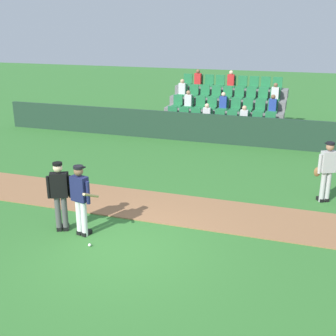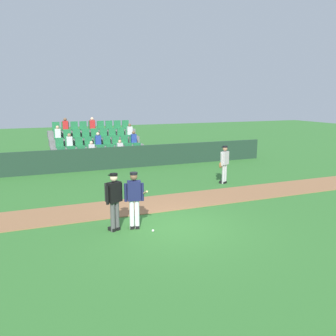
{
  "view_description": "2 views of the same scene",
  "coord_description": "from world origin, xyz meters",
  "px_view_note": "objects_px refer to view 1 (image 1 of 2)",
  "views": [
    {
      "loc": [
        3.78,
        -7.96,
        4.86
      ],
      "look_at": [
        0.38,
        2.32,
        1.23
      ],
      "focal_mm": 46.31,
      "sensor_mm": 36.0,
      "label": 1
    },
    {
      "loc": [
        -4.05,
        -9.61,
        3.95
      ],
      "look_at": [
        1.01,
        2.87,
        1.26
      ],
      "focal_mm": 38.07,
      "sensor_mm": 36.0,
      "label": 2
    }
  ],
  "objects_px": {
    "umpire_home_plate": "(60,192)",
    "baseball": "(90,245)",
    "runner_grey_jersey": "(327,170)",
    "batter_navy_jersey": "(81,198)"
  },
  "relations": [
    {
      "from": "umpire_home_plate",
      "to": "runner_grey_jersey",
      "type": "height_order",
      "value": "same"
    },
    {
      "from": "runner_grey_jersey",
      "to": "baseball",
      "type": "xyz_separation_m",
      "value": [
        -5.1,
        -4.47,
        -0.93
      ]
    },
    {
      "from": "umpire_home_plate",
      "to": "baseball",
      "type": "height_order",
      "value": "umpire_home_plate"
    },
    {
      "from": "batter_navy_jersey",
      "to": "runner_grey_jersey",
      "type": "distance_m",
      "value": 6.82
    },
    {
      "from": "umpire_home_plate",
      "to": "baseball",
      "type": "bearing_deg",
      "value": -27.83
    },
    {
      "from": "umpire_home_plate",
      "to": "batter_navy_jersey",
      "type": "bearing_deg",
      "value": -7.57
    },
    {
      "from": "runner_grey_jersey",
      "to": "umpire_home_plate",
      "type": "bearing_deg",
      "value": -147.29
    },
    {
      "from": "batter_navy_jersey",
      "to": "runner_grey_jersey",
      "type": "xyz_separation_m",
      "value": [
        5.52,
        4.01,
        -0.01
      ]
    },
    {
      "from": "runner_grey_jersey",
      "to": "baseball",
      "type": "relative_size",
      "value": 23.78
    },
    {
      "from": "batter_navy_jersey",
      "to": "baseball",
      "type": "bearing_deg",
      "value": -47.6
    }
  ]
}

